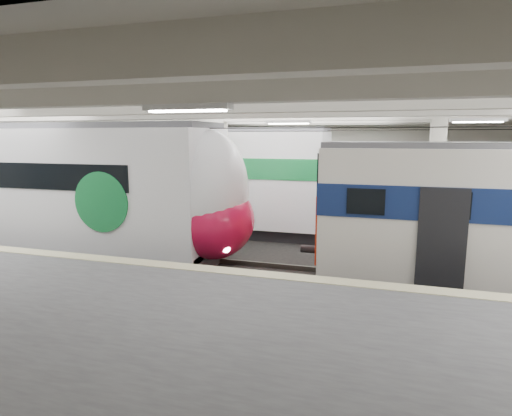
% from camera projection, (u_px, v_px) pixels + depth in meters
% --- Properties ---
extents(station_hall, '(36.00, 24.00, 5.75)m').
position_uv_depth(station_hall, '(258.00, 181.00, 11.72)').
color(station_hall, black).
rests_on(station_hall, ground).
extents(modern_emu, '(15.45, 3.19, 4.90)m').
position_uv_depth(modern_emu, '(70.00, 192.00, 15.74)').
color(modern_emu, white).
rests_on(modern_emu, ground).
extents(far_train, '(15.29, 3.23, 4.82)m').
position_uv_depth(far_train, '(168.00, 177.00, 20.61)').
color(far_train, white).
rests_on(far_train, ground).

